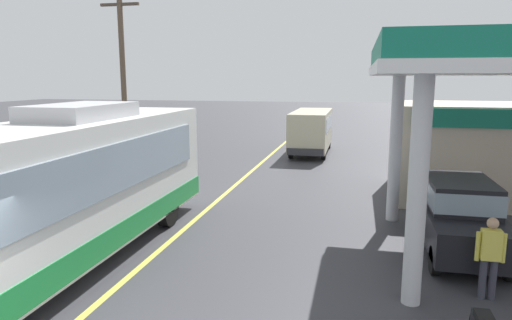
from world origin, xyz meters
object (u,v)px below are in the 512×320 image
object	(u,v)px
coach_bus_main	(60,195)
minibus_opposing_lane	(311,128)
car_at_pump	(459,212)
pedestrian_near_pump	(490,254)

from	to	relation	value
coach_bus_main	minibus_opposing_lane	distance (m)	17.94
coach_bus_main	minibus_opposing_lane	size ratio (longest dim) A/B	1.80
coach_bus_main	minibus_opposing_lane	world-z (taller)	coach_bus_main
coach_bus_main	car_at_pump	world-z (taller)	coach_bus_main
minibus_opposing_lane	pedestrian_near_pump	world-z (taller)	minibus_opposing_lane
minibus_opposing_lane	pedestrian_near_pump	bearing A→B (deg)	-73.05
coach_bus_main	minibus_opposing_lane	bearing A→B (deg)	77.64
car_at_pump	pedestrian_near_pump	xyz separation A→B (m)	(0.06, -2.58, -0.08)
coach_bus_main	pedestrian_near_pump	xyz separation A→B (m)	(9.04, 0.45, -0.79)
coach_bus_main	car_at_pump	distance (m)	9.51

